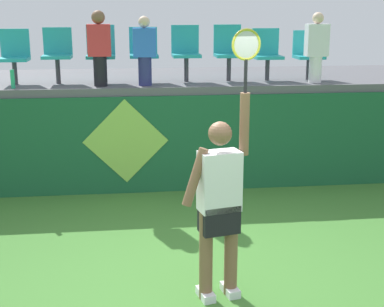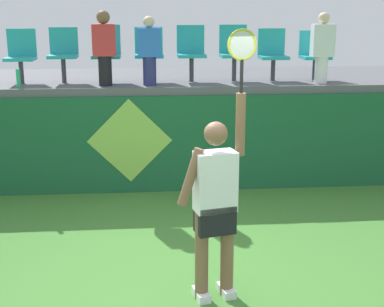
% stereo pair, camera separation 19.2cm
% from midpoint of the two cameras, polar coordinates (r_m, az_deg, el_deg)
% --- Properties ---
extents(ground_plane, '(40.00, 40.00, 0.00)m').
position_cam_midpoint_polar(ground_plane, '(5.81, 0.89, -13.45)').
color(ground_plane, '#3D752D').
extents(court_back_wall, '(11.82, 0.20, 1.48)m').
position_cam_midpoint_polar(court_back_wall, '(8.48, -1.23, 1.07)').
color(court_back_wall, '#195633').
rests_on(court_back_wall, ground_plane).
extents(spectator_platform, '(11.82, 2.72, 0.12)m').
position_cam_midpoint_polar(spectator_platform, '(9.62, -1.77, 7.55)').
color(spectator_platform, '#56565B').
rests_on(spectator_platform, court_back_wall).
extents(tennis_player, '(0.74, 0.34, 2.57)m').
position_cam_midpoint_polar(tennis_player, '(5.24, 3.49, -4.89)').
color(tennis_player, white).
rests_on(tennis_player, ground_plane).
extents(water_bottle, '(0.06, 0.06, 0.27)m').
position_cam_midpoint_polar(water_bottle, '(8.59, -16.75, 7.38)').
color(water_bottle, '#26B272').
rests_on(water_bottle, spectator_platform).
extents(stadium_chair_0, '(0.44, 0.42, 0.83)m').
position_cam_midpoint_polar(stadium_chair_0, '(9.10, -16.53, 9.80)').
color(stadium_chair_0, '#38383D').
rests_on(stadium_chair_0, spectator_platform).
extents(stadium_chair_1, '(0.44, 0.42, 0.85)m').
position_cam_midpoint_polar(stadium_chair_1, '(8.99, -12.44, 10.16)').
color(stadium_chair_1, '#38383D').
rests_on(stadium_chair_1, spectator_platform).
extents(stadium_chair_2, '(0.44, 0.42, 0.88)m').
position_cam_midpoint_polar(stadium_chair_2, '(8.93, -8.15, 10.39)').
color(stadium_chair_2, '#38383D').
rests_on(stadium_chair_2, spectator_platform).
extents(stadium_chair_3, '(0.44, 0.42, 0.85)m').
position_cam_midpoint_polar(stadium_chair_3, '(8.92, -3.80, 10.43)').
color(stadium_chair_3, '#38383D').
rests_on(stadium_chair_3, spectator_platform).
extents(stadium_chair_4, '(0.44, 0.42, 0.87)m').
position_cam_midpoint_polar(stadium_chair_4, '(8.96, 0.53, 10.54)').
color(stadium_chair_4, '#38383D').
rests_on(stadium_chair_4, spectator_platform).
extents(stadium_chair_5, '(0.44, 0.42, 0.88)m').
position_cam_midpoint_polar(stadium_chair_5, '(9.05, 4.91, 10.53)').
color(stadium_chair_5, '#38383D').
rests_on(stadium_chair_5, spectator_platform).
extents(stadium_chair_6, '(0.44, 0.42, 0.82)m').
position_cam_midpoint_polar(stadium_chair_6, '(9.18, 8.85, 10.23)').
color(stadium_chair_6, '#38383D').
rests_on(stadium_chair_6, spectator_platform).
extents(stadium_chair_7, '(0.44, 0.42, 0.78)m').
position_cam_midpoint_polar(stadium_chair_7, '(9.36, 12.98, 10.02)').
color(stadium_chair_7, '#38383D').
rests_on(stadium_chair_7, spectator_platform).
extents(spectator_0, '(0.34, 0.20, 1.07)m').
position_cam_midpoint_polar(spectator_0, '(8.97, 13.82, 10.55)').
color(spectator_0, white).
rests_on(spectator_0, spectator_platform).
extents(spectator_1, '(0.34, 0.20, 1.11)m').
position_cam_midpoint_polar(spectator_1, '(8.49, -8.32, 10.78)').
color(spectator_1, black).
rests_on(spectator_1, spectator_platform).
extents(spectator_2, '(0.34, 0.20, 1.02)m').
position_cam_midpoint_polar(spectator_2, '(8.48, -3.74, 10.53)').
color(spectator_2, navy).
rests_on(spectator_2, spectator_platform).
extents(wall_signage_mount, '(1.27, 0.01, 1.45)m').
position_cam_midpoint_polar(wall_signage_mount, '(8.57, -5.60, -3.98)').
color(wall_signage_mount, '#195633').
rests_on(wall_signage_mount, ground_plane).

